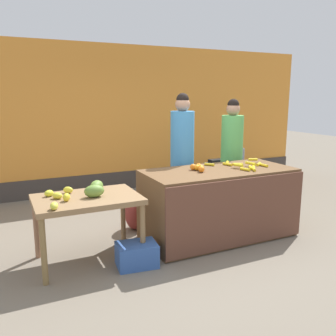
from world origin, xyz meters
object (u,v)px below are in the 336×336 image
(vendor_woman_green_shirt, at_px, (231,157))
(parked_motorcycle, at_px, (224,175))
(produce_sack, at_px, (135,212))
(produce_crate, at_px, (137,255))
(vendor_woman_blue_shirt, at_px, (182,159))

(vendor_woman_green_shirt, bearing_deg, parked_motorcycle, 61.48)
(vendor_woman_green_shirt, height_order, produce_sack, vendor_woman_green_shirt)
(vendor_woman_green_shirt, height_order, produce_crate, vendor_woman_green_shirt)
(parked_motorcycle, xyz_separation_m, produce_sack, (-2.13, -0.94, -0.15))
(parked_motorcycle, bearing_deg, produce_sack, -156.23)
(vendor_woman_green_shirt, bearing_deg, vendor_woman_blue_shirt, -175.55)
(vendor_woman_blue_shirt, xyz_separation_m, produce_crate, (-1.11, -1.05, -0.83))
(vendor_woman_blue_shirt, relative_size, parked_motorcycle, 1.19)
(vendor_woman_blue_shirt, height_order, produce_sack, vendor_woman_blue_shirt)
(produce_crate, bearing_deg, vendor_woman_green_shirt, 28.87)
(produce_sack, bearing_deg, vendor_woman_blue_shirt, -1.42)
(produce_sack, bearing_deg, produce_crate, -109.58)
(vendor_woman_blue_shirt, xyz_separation_m, vendor_woman_green_shirt, (0.92, 0.07, -0.05))
(vendor_woman_blue_shirt, height_order, vendor_woman_green_shirt, vendor_woman_blue_shirt)
(vendor_woman_green_shirt, bearing_deg, produce_crate, -151.13)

